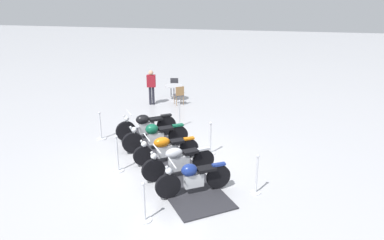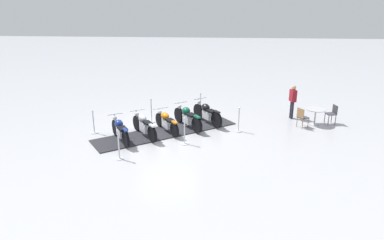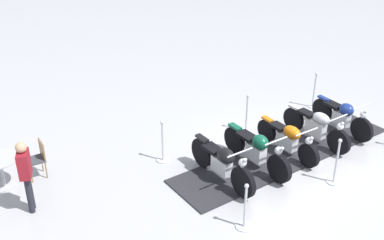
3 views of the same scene
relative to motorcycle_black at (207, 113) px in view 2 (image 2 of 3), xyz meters
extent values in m
plane|color=#B2B2B7|center=(-1.25, 1.68, -0.52)|extent=(80.00, 80.00, 0.00)
cube|color=#28282D|center=(-1.25, 1.68, -0.50)|extent=(4.93, 6.04, 0.04)
cylinder|color=black|center=(0.59, 0.42, -0.12)|extent=(0.65, 0.51, 0.72)
cylinder|color=black|center=(-0.64, -0.46, -0.12)|extent=(0.65, 0.51, 0.72)
cube|color=silver|center=(-0.03, -0.02, -0.10)|extent=(0.57, 0.49, 0.37)
ellipsoid|color=black|center=(0.08, 0.06, 0.23)|extent=(0.60, 0.56, 0.34)
cube|color=black|center=(-0.32, -0.23, 0.18)|extent=(0.56, 0.52, 0.08)
cube|color=black|center=(-0.64, -0.46, 0.27)|extent=(0.40, 0.34, 0.06)
cylinder|color=silver|center=(0.53, 0.38, 0.18)|extent=(0.27, 0.22, 0.61)
cylinder|color=silver|center=(0.47, 0.33, 0.55)|extent=(0.42, 0.58, 0.04)
sphere|color=silver|center=(0.55, 0.39, 0.35)|extent=(0.18, 0.18, 0.18)
cylinder|color=black|center=(0.02, 1.29, -0.14)|extent=(0.64, 0.50, 0.68)
cylinder|color=black|center=(-1.30, 0.37, -0.14)|extent=(0.64, 0.50, 0.68)
cube|color=silver|center=(-0.64, 0.83, -0.11)|extent=(0.56, 0.49, 0.38)
ellipsoid|color=#0F5138|center=(-0.53, 0.90, 0.23)|extent=(0.55, 0.53, 0.35)
cube|color=black|center=(-0.93, 0.63, 0.18)|extent=(0.58, 0.54, 0.08)
cube|color=#0F5138|center=(-1.30, 0.37, 0.23)|extent=(0.40, 0.34, 0.06)
cylinder|color=silver|center=(-0.05, 1.24, 0.15)|extent=(0.31, 0.24, 0.58)
cylinder|color=silver|center=(-0.12, 1.19, 0.50)|extent=(0.41, 0.57, 0.04)
sphere|color=silver|center=(-0.04, 1.25, 0.30)|extent=(0.18, 0.18, 0.18)
cylinder|color=black|center=(-0.62, 2.10, -0.18)|extent=(0.57, 0.44, 0.61)
cylinder|color=black|center=(-1.87, 1.26, -0.18)|extent=(0.57, 0.44, 0.61)
cube|color=silver|center=(-1.25, 1.68, -0.14)|extent=(0.60, 0.50, 0.36)
ellipsoid|color=#D16B0F|center=(-1.13, 1.76, 0.17)|extent=(0.60, 0.55, 0.31)
cube|color=black|center=(-1.54, 1.48, 0.12)|extent=(0.51, 0.47, 0.08)
cube|color=#D16B0F|center=(-1.87, 1.26, 0.16)|extent=(0.36, 0.30, 0.06)
cylinder|color=silver|center=(-0.68, 2.06, 0.08)|extent=(0.27, 0.21, 0.52)
cylinder|color=silver|center=(-0.74, 2.02, 0.40)|extent=(0.43, 0.61, 0.04)
sphere|color=silver|center=(-0.66, 2.07, 0.20)|extent=(0.18, 0.18, 0.18)
cylinder|color=black|center=(-1.23, 2.98, -0.15)|extent=(0.61, 0.48, 0.66)
cylinder|color=black|center=(-2.49, 2.08, -0.15)|extent=(0.61, 0.48, 0.66)
cube|color=silver|center=(-1.86, 2.53, -0.09)|extent=(0.60, 0.51, 0.42)
ellipsoid|color=#B7BAC1|center=(-1.74, 2.61, 0.25)|extent=(0.59, 0.54, 0.30)
cube|color=black|center=(-2.15, 2.32, 0.20)|extent=(0.52, 0.48, 0.08)
cube|color=#B7BAC1|center=(-2.49, 2.08, 0.21)|extent=(0.38, 0.32, 0.06)
cylinder|color=silver|center=(-1.28, 2.94, 0.13)|extent=(0.25, 0.21, 0.57)
cylinder|color=silver|center=(-1.34, 2.90, 0.47)|extent=(0.42, 0.57, 0.04)
sphere|color=silver|center=(-1.26, 2.96, 0.27)|extent=(0.18, 0.18, 0.18)
cylinder|color=black|center=(-1.87, 3.75, -0.15)|extent=(0.62, 0.45, 0.67)
cylinder|color=black|center=(-3.07, 3.00, -0.15)|extent=(0.62, 0.45, 0.67)
cube|color=silver|center=(-2.47, 3.38, -0.12)|extent=(0.53, 0.43, 0.37)
ellipsoid|color=navy|center=(-2.36, 3.44, 0.21)|extent=(0.54, 0.51, 0.33)
cube|color=black|center=(-2.77, 3.19, 0.16)|extent=(0.58, 0.52, 0.08)
cube|color=navy|center=(-3.07, 3.00, 0.22)|extent=(0.38, 0.30, 0.06)
cylinder|color=silver|center=(-1.93, 3.72, 0.14)|extent=(0.25, 0.19, 0.58)
cylinder|color=silver|center=(-1.98, 3.69, 0.49)|extent=(0.37, 0.56, 0.04)
sphere|color=silver|center=(-1.90, 3.74, 0.29)|extent=(0.18, 0.18, 0.18)
cylinder|color=silver|center=(-2.49, 0.78, -0.51)|extent=(0.34, 0.34, 0.03)
cylinder|color=silver|center=(-2.49, 0.78, 0.00)|extent=(0.05, 0.05, 1.00)
sphere|color=silver|center=(-2.49, 0.78, 0.54)|extent=(0.09, 0.09, 0.09)
cylinder|color=silver|center=(-1.59, 4.78, -0.51)|extent=(0.32, 0.32, 0.03)
cylinder|color=silver|center=(-1.59, 4.78, -0.04)|extent=(0.05, 0.05, 0.92)
sphere|color=silver|center=(-1.59, 4.78, 0.46)|extent=(0.09, 0.09, 0.09)
cylinder|color=silver|center=(-4.08, 2.99, -0.51)|extent=(0.28, 0.28, 0.03)
cylinder|color=silver|center=(-4.08, 2.99, 0.01)|extent=(0.05, 0.05, 1.02)
sphere|color=silver|center=(-4.08, 2.99, 0.56)|extent=(0.09, 0.09, 0.09)
cylinder|color=silver|center=(-0.91, -1.42, -0.51)|extent=(0.33, 0.33, 0.03)
cylinder|color=silver|center=(-0.91, -1.42, 0.00)|extent=(0.05, 0.05, 1.00)
sphere|color=silver|center=(-0.91, -1.42, 0.54)|extent=(0.09, 0.09, 0.09)
cylinder|color=silver|center=(0.00, 2.57, -0.51)|extent=(0.32, 0.32, 0.03)
cylinder|color=silver|center=(0.00, 2.57, 0.02)|extent=(0.05, 0.05, 1.04)
sphere|color=silver|center=(0.00, 2.57, 0.58)|extent=(0.09, 0.09, 0.09)
cylinder|color=silver|center=(1.58, 0.37, -0.51)|extent=(0.35, 0.35, 0.03)
cylinder|color=silver|center=(1.58, 0.37, -0.03)|extent=(0.05, 0.05, 0.94)
sphere|color=silver|center=(1.58, 0.37, 0.48)|extent=(0.09, 0.09, 0.09)
cylinder|color=#B7B7BC|center=(0.24, -4.94, -0.51)|extent=(0.48, 0.48, 0.02)
cylinder|color=#B7B7BC|center=(0.24, -4.94, -0.15)|extent=(0.07, 0.07, 0.69)
cylinder|color=#B7B7BC|center=(0.24, -4.94, 0.21)|extent=(0.88, 0.88, 0.03)
cylinder|color=#2D2D33|center=(0.21, -5.55, -0.29)|extent=(0.03, 0.03, 0.46)
cylinder|color=#2D2D33|center=(0.54, -5.47, -0.29)|extent=(0.03, 0.03, 0.46)
cylinder|color=#2D2D33|center=(0.28, -5.88, -0.29)|extent=(0.03, 0.03, 0.46)
cylinder|color=#2D2D33|center=(0.61, -5.80, -0.29)|extent=(0.03, 0.03, 0.46)
cube|color=#3F3F47|center=(0.41, -5.68, -0.04)|extent=(0.48, 0.48, 0.04)
cube|color=#2D2D33|center=(0.45, -5.86, 0.17)|extent=(0.40, 0.12, 0.38)
cylinder|color=olive|center=(0.08, -4.36, -0.30)|extent=(0.03, 0.03, 0.44)
cylinder|color=olive|center=(-0.21, -4.55, -0.30)|extent=(0.03, 0.03, 0.44)
cylinder|color=olive|center=(-0.10, -4.08, -0.30)|extent=(0.03, 0.03, 0.44)
cylinder|color=olive|center=(-0.39, -4.26, -0.30)|extent=(0.03, 0.03, 0.44)
cube|color=#3F3F47|center=(-0.16, -4.31, -0.06)|extent=(0.55, 0.55, 0.04)
cube|color=olive|center=(-0.26, -4.15, 0.17)|extent=(0.35, 0.24, 0.42)
cylinder|color=#23232D|center=(1.01, -4.06, -0.09)|extent=(0.12, 0.12, 0.86)
cylinder|color=#23232D|center=(1.15, -4.03, -0.09)|extent=(0.12, 0.12, 0.86)
cube|color=maroon|center=(1.08, -4.04, 0.61)|extent=(0.44, 0.30, 0.56)
sphere|color=tan|center=(1.08, -4.04, 1.00)|extent=(0.22, 0.22, 0.22)
camera|label=1|loc=(-4.16, 11.62, 4.59)|focal=33.98mm
camera|label=2|loc=(-15.42, -0.51, 4.93)|focal=33.00mm
camera|label=3|loc=(8.89, -0.59, 5.62)|focal=43.36mm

